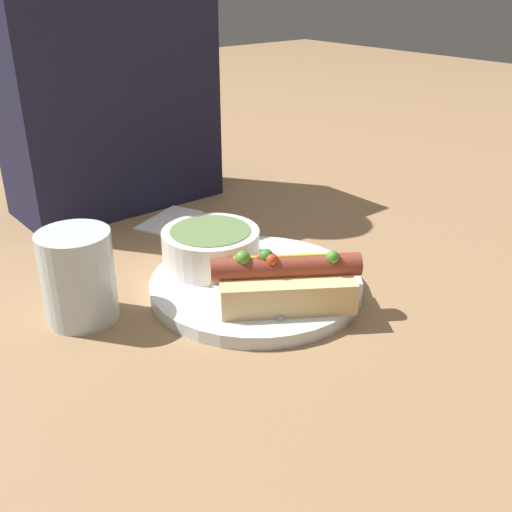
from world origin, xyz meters
The scene contains 8 objects.
ground_plane centered at (0.00, 0.00, 0.00)m, with size 4.00×4.00×0.00m, color #93704C.
dinner_plate centered at (0.00, 0.00, 0.01)m, with size 0.25×0.25×0.02m.
hot_dog centered at (-0.01, -0.06, 0.04)m, with size 0.16×0.14×0.06m.
soup_bowl centered at (-0.02, 0.07, 0.04)m, with size 0.12×0.12×0.05m.
spoon centered at (-0.05, 0.03, 0.02)m, with size 0.03×0.16×0.01m.
drinking_glass centered at (-0.19, 0.07, 0.05)m, with size 0.08×0.08×0.10m.
napkin centered at (0.04, 0.25, 0.00)m, with size 0.12×0.09×0.01m.
seated_diner centered at (0.02, 0.37, 0.21)m, with size 0.32×0.14×0.48m.
Camera 1 is at (-0.40, -0.48, 0.35)m, focal length 42.00 mm.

